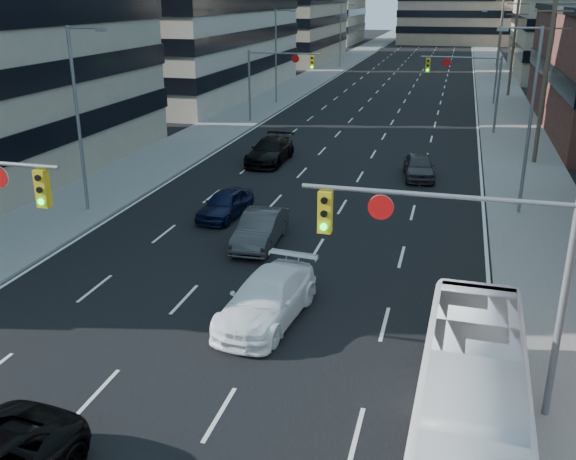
{
  "coord_description": "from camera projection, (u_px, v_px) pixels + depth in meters",
  "views": [
    {
      "loc": [
        7.12,
        -7.14,
        10.34
      ],
      "look_at": [
        1.49,
        14.21,
        2.2
      ],
      "focal_mm": 40.0,
      "sensor_mm": 36.0,
      "label": 1
    }
  ],
  "objects": [
    {
      "name": "sedan_blue",
      "position": [
        225.0,
        204.0,
        31.39
      ],
      "size": [
        2.06,
        4.18,
        1.37
      ],
      "primitive_type": "imported",
      "rotation": [
        0.0,
        0.0,
        -0.11
      ],
      "color": "black",
      "rests_on": "ground"
    },
    {
      "name": "road_surface",
      "position": [
        427.0,
        48.0,
        129.7
      ],
      "size": [
        18.0,
        300.0,
        0.02
      ],
      "primitive_type": "cube",
      "color": "black",
      "rests_on": "ground"
    },
    {
      "name": "utility_pole_midblock",
      "position": [
        514.0,
        41.0,
        66.72
      ],
      "size": [
        2.2,
        0.28,
        11.0
      ],
      "color": "#4C3D2D",
      "rests_on": "ground"
    },
    {
      "name": "sidewalk_right",
      "position": [
        486.0,
        49.0,
        126.92
      ],
      "size": [
        5.0,
        300.0,
        0.15
      ],
      "primitive_type": "cube",
      "color": "slate",
      "rests_on": "ground"
    },
    {
      "name": "sedan_grey_center",
      "position": [
        260.0,
        229.0,
        27.91
      ],
      "size": [
        1.69,
        4.5,
        1.47
      ],
      "primitive_type": "imported",
      "rotation": [
        0.0,
        0.0,
        0.03
      ],
      "color": "#333335",
      "rests_on": "ground"
    },
    {
      "name": "streetlight_left_near",
      "position": [
        80.0,
        112.0,
        30.64
      ],
      "size": [
        2.03,
        0.22,
        9.0
      ],
      "color": "slate",
      "rests_on": "ground"
    },
    {
      "name": "signal_far_right",
      "position": [
        468.0,
        78.0,
        49.26
      ],
      "size": [
        6.09,
        0.33,
        6.0
      ],
      "color": "slate",
      "rests_on": "ground"
    },
    {
      "name": "sedan_black_far",
      "position": [
        270.0,
        151.0,
        41.6
      ],
      "size": [
        2.26,
        5.44,
        1.57
      ],
      "primitive_type": "imported",
      "rotation": [
        0.0,
        0.0,
        -0.01
      ],
      "color": "black",
      "rests_on": "ground"
    },
    {
      "name": "utility_pole_block",
      "position": [
        546.0,
        73.0,
        39.5
      ],
      "size": [
        2.2,
        0.28,
        11.0
      ],
      "color": "#4C3D2D",
      "rests_on": "ground"
    },
    {
      "name": "office_left_far",
      "position": [
        271.0,
        9.0,
        105.46
      ],
      "size": [
        20.0,
        30.0,
        16.0
      ],
      "primitive_type": "cube",
      "color": "gray",
      "rests_on": "ground"
    },
    {
      "name": "sidewalk_left",
      "position": [
        370.0,
        47.0,
        132.43
      ],
      "size": [
        5.0,
        300.0,
        0.15
      ],
      "primitive_type": "cube",
      "color": "slate",
      "rests_on": "ground"
    },
    {
      "name": "white_van",
      "position": [
        267.0,
        299.0,
        21.42
      ],
      "size": [
        2.75,
        5.53,
        1.54
      ],
      "primitive_type": "imported",
      "rotation": [
        0.0,
        0.0,
        -0.11
      ],
      "color": "white",
      "rests_on": "ground"
    },
    {
      "name": "transit_bus",
      "position": [
        470.0,
        416.0,
        14.45
      ],
      "size": [
        2.67,
        10.22,
        2.83
      ],
      "primitive_type": "imported",
      "rotation": [
        0.0,
        0.0,
        -0.03
      ],
      "color": "white",
      "rests_on": "ground"
    },
    {
      "name": "signal_far_left",
      "position": [
        276.0,
        72.0,
        52.94
      ],
      "size": [
        6.09,
        0.33,
        6.0
      ],
      "color": "slate",
      "rests_on": "ground"
    },
    {
      "name": "streetlight_right_far",
      "position": [
        497.0,
        52.0,
        61.97
      ],
      "size": [
        2.03,
        0.22,
        9.0
      ],
      "color": "slate",
      "rests_on": "ground"
    },
    {
      "name": "streetlight_left_mid",
      "position": [
        277.0,
        52.0,
        62.39
      ],
      "size": [
        2.03,
        0.22,
        9.0
      ],
      "color": "slate",
      "rests_on": "ground"
    },
    {
      "name": "streetlight_right_near",
      "position": [
        528.0,
        113.0,
        30.22
      ],
      "size": [
        2.03,
        0.22,
        9.0
      ],
      "color": "slate",
      "rests_on": "ground"
    },
    {
      "name": "utility_pole_distant",
      "position": [
        501.0,
        27.0,
        93.94
      ],
      "size": [
        2.2,
        0.28,
        11.0
      ],
      "color": "#4C3D2D",
      "rests_on": "ground"
    },
    {
      "name": "signal_near_right",
      "position": [
        458.0,
        255.0,
        15.74
      ],
      "size": [
        6.59,
        0.33,
        6.0
      ],
      "color": "slate",
      "rests_on": "ground"
    },
    {
      "name": "sedan_grey_right",
      "position": [
        419.0,
        166.0,
        38.11
      ],
      "size": [
        2.27,
        4.42,
        1.44
      ],
      "primitive_type": "imported",
      "rotation": [
        0.0,
        0.0,
        0.14
      ],
      "color": "#303032",
      "rests_on": "ground"
    },
    {
      "name": "streetlight_left_far",
      "position": [
        342.0,
        32.0,
        94.14
      ],
      "size": [
        2.03,
        0.22,
        9.0
      ],
      "color": "slate",
      "rests_on": "ground"
    }
  ]
}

